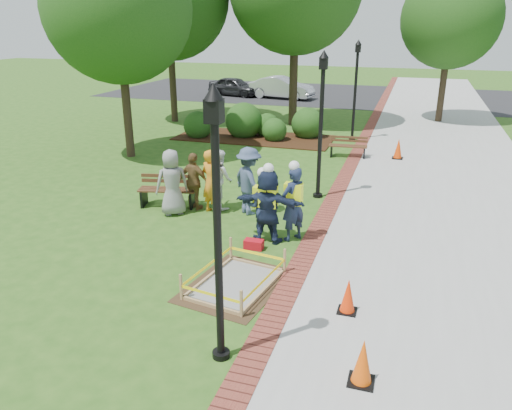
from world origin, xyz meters
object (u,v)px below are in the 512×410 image
(cone_front, at_px, (363,363))
(hivis_worker_b, at_px, (293,202))
(lamp_near, at_px, (217,211))
(hivis_worker_a, at_px, (268,204))
(wet_concrete_pad, at_px, (236,275))
(hivis_worker_c, at_px, (262,203))
(bench_near, at_px, (168,197))

(cone_front, height_order, hivis_worker_b, hivis_worker_b)
(lamp_near, relative_size, hivis_worker_a, 2.18)
(wet_concrete_pad, xyz_separation_m, cone_front, (2.73, -2.15, 0.13))
(lamp_near, distance_m, hivis_worker_a, 4.73)
(hivis_worker_a, distance_m, hivis_worker_c, 0.28)
(lamp_near, height_order, hivis_worker_b, lamp_near)
(hivis_worker_b, xyz_separation_m, hivis_worker_c, (-0.73, -0.11, -0.09))
(wet_concrete_pad, distance_m, hivis_worker_c, 2.53)
(wet_concrete_pad, relative_size, bench_near, 1.49)
(cone_front, height_order, hivis_worker_a, hivis_worker_a)
(wet_concrete_pad, bearing_deg, hivis_worker_a, 89.57)
(wet_concrete_pad, distance_m, hivis_worker_a, 2.36)
(wet_concrete_pad, distance_m, cone_front, 3.48)
(hivis_worker_c, bearing_deg, hivis_worker_a, -43.20)
(cone_front, relative_size, lamp_near, 0.18)
(wet_concrete_pad, bearing_deg, hivis_worker_b, 77.82)
(hivis_worker_a, bearing_deg, cone_front, -58.30)
(bench_near, distance_m, lamp_near, 7.44)
(bench_near, relative_size, hivis_worker_a, 0.87)
(hivis_worker_b, bearing_deg, wet_concrete_pad, -102.18)
(wet_concrete_pad, height_order, hivis_worker_b, hivis_worker_b)
(bench_near, relative_size, lamp_near, 0.40)
(cone_front, distance_m, hivis_worker_b, 5.21)
(lamp_near, relative_size, hivis_worker_b, 2.15)
(bench_near, height_order, lamp_near, lamp_near)
(wet_concrete_pad, xyz_separation_m, bench_near, (-3.39, 3.73, 0.05))
(hivis_worker_a, bearing_deg, lamp_near, -83.23)
(wet_concrete_pad, bearing_deg, cone_front, -38.19)
(bench_near, height_order, cone_front, bench_near)
(hivis_worker_a, distance_m, hivis_worker_b, 0.61)
(hivis_worker_a, bearing_deg, bench_near, 156.54)
(bench_near, xyz_separation_m, hivis_worker_a, (3.41, -1.48, 0.69))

